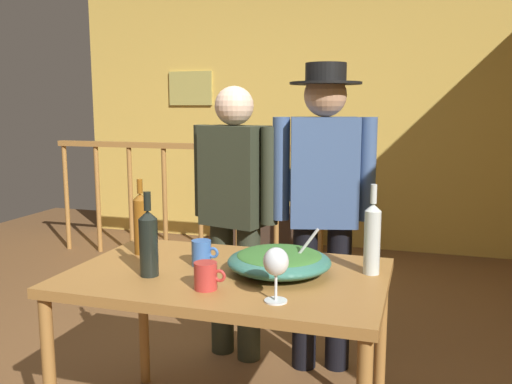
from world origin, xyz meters
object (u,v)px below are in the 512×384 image
object	(u,v)px
wine_glass	(276,264)
wine_bottle_clear	(372,237)
salad_bowl	(279,260)
mug_red	(206,276)
wine_bottle_amber	(141,223)
wine_bottle_dark	(149,242)
person_standing_left	(235,204)
serving_table	(227,290)
tv_console	(273,229)
flat_screen_tv	(272,185)
stair_railing	(222,191)
person_standing_right	(323,194)
mug_blue	(202,253)
framed_picture	(191,88)

from	to	relation	value
wine_glass	wine_bottle_clear	distance (m)	0.50
salad_bowl	mug_red	distance (m)	0.34
wine_glass	wine_bottle_amber	xyz separation A→B (m)	(-0.74, 0.41, 0.01)
wine_bottle_dark	person_standing_left	distance (m)	0.92
serving_table	salad_bowl	world-z (taller)	salad_bowl
tv_console	wine_bottle_dark	bearing A→B (deg)	-83.11
serving_table	salad_bowl	size ratio (longest dim) A/B	3.04
serving_table	mug_red	world-z (taller)	mug_red
flat_screen_tv	wine_bottle_amber	xyz separation A→B (m)	(0.20, -2.91, 0.25)
stair_railing	wine_glass	size ratio (longest dim) A/B	13.60
tv_console	flat_screen_tv	world-z (taller)	flat_screen_tv
wine_bottle_dark	person_standing_right	xyz separation A→B (m)	(0.52, 0.92, 0.07)
person_standing_left	wine_bottle_clear	bearing A→B (deg)	155.81
mug_blue	person_standing_left	distance (m)	0.75
wine_glass	wine_bottle_amber	size ratio (longest dim) A/B	0.56
flat_screen_tv	wine_bottle_clear	size ratio (longest dim) A/B	1.58
flat_screen_tv	wine_bottle_dark	size ratio (longest dim) A/B	1.69
mug_blue	person_standing_left	bearing A→B (deg)	98.84
stair_railing	mug_blue	distance (m)	2.58
framed_picture	stair_railing	distance (m)	1.45
person_standing_left	person_standing_right	xyz separation A→B (m)	(0.49, -0.00, 0.08)
salad_bowl	person_standing_right	xyz separation A→B (m)	(0.04, 0.74, 0.15)
framed_picture	tv_console	bearing A→B (deg)	-16.39
mug_red	stair_railing	bearing A→B (deg)	109.70
wine_bottle_amber	wine_glass	bearing A→B (deg)	-28.84
salad_bowl	wine_bottle_clear	xyz separation A→B (m)	(0.35, 0.10, 0.10)
framed_picture	person_standing_right	xyz separation A→B (m)	(1.90, -2.59, -0.64)
wine_glass	mug_blue	xyz separation A→B (m)	(-0.41, 0.32, -0.08)
wine_bottle_dark	wine_bottle_amber	bearing A→B (deg)	124.09
serving_table	mug_red	xyz separation A→B (m)	(-0.00, -0.21, 0.13)
framed_picture	salad_bowl	distance (m)	3.89
wine_bottle_amber	mug_red	world-z (taller)	wine_bottle_amber
salad_bowl	mug_blue	distance (m)	0.33
stair_railing	wine_glass	xyz separation A→B (m)	(1.24, -2.75, 0.22)
person_standing_left	wine_bottle_amber	bearing A→B (deg)	85.80
stair_railing	serving_table	bearing A→B (deg)	-68.74
stair_railing	flat_screen_tv	size ratio (longest dim) A/B	4.56
serving_table	wine_bottle_clear	xyz separation A→B (m)	(0.56, 0.15, 0.22)
serving_table	salad_bowl	xyz separation A→B (m)	(0.20, 0.05, 0.13)
mug_blue	mug_red	bearing A→B (deg)	-64.13
salad_bowl	person_standing_left	distance (m)	0.87
framed_picture	wine_bottle_amber	distance (m)	3.51
flat_screen_tv	wine_bottle_dark	distance (m)	3.22
framed_picture	flat_screen_tv	xyz separation A→B (m)	(0.99, -0.32, -0.95)
tv_console	person_standing_right	bearing A→B (deg)	-68.39
wine_bottle_clear	wine_glass	bearing A→B (deg)	-124.06
wine_glass	person_standing_right	xyz separation A→B (m)	(-0.03, 1.05, 0.07)
mug_blue	person_standing_right	bearing A→B (deg)	62.93
wine_bottle_clear	mug_red	size ratio (longest dim) A/B	2.98
flat_screen_tv	serving_table	size ratio (longest dim) A/B	0.45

